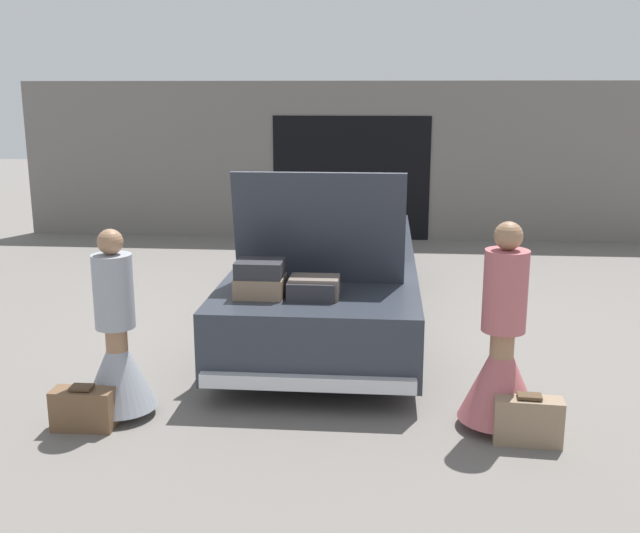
# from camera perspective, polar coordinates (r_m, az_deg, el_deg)

# --- Properties ---
(ground_plane) EXTENTS (40.00, 40.00, 0.00)m
(ground_plane) POSITION_cam_1_polar(r_m,az_deg,el_deg) (8.85, 0.81, -4.06)
(ground_plane) COLOR slate
(garage_wall_back) EXTENTS (12.00, 0.14, 2.80)m
(garage_wall_back) POSITION_cam_1_polar(r_m,az_deg,el_deg) (13.52, 2.40, 7.98)
(garage_wall_back) COLOR slate
(garage_wall_back) RESTS_ON ground_plane
(car) EXTENTS (1.94, 5.34, 1.91)m
(car) POSITION_cam_1_polar(r_m,az_deg,el_deg) (8.70, 0.81, -0.31)
(car) COLOR #2D333D
(car) RESTS_ON ground_plane
(person_left) EXTENTS (0.61, 0.61, 1.57)m
(person_left) POSITION_cam_1_polar(r_m,az_deg,el_deg) (6.38, -15.18, -6.24)
(person_left) COLOR #997051
(person_left) RESTS_ON ground_plane
(person_right) EXTENTS (0.65, 0.65, 1.68)m
(person_right) POSITION_cam_1_polar(r_m,az_deg,el_deg) (6.09, 13.65, -6.73)
(person_right) COLOR #997051
(person_right) RESTS_ON ground_plane
(suitcase_beside_left_person) EXTENTS (0.49, 0.21, 0.36)m
(suitcase_beside_left_person) POSITION_cam_1_polar(r_m,az_deg,el_deg) (6.34, -17.59, -10.30)
(suitcase_beside_left_person) COLOR brown
(suitcase_beside_left_person) RESTS_ON ground_plane
(suitcase_beside_right_person) EXTENTS (0.53, 0.23, 0.40)m
(suitcase_beside_right_person) POSITION_cam_1_polar(r_m,az_deg,el_deg) (6.03, 15.56, -11.24)
(suitcase_beside_right_person) COLOR #8C7259
(suitcase_beside_right_person) RESTS_ON ground_plane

